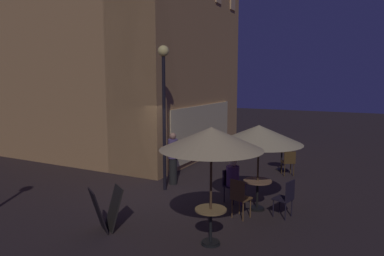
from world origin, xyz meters
TOP-DOWN VIEW (x-y plane):
  - ground_plane at (0.00, 0.00)m, footprint 60.00×60.00m
  - cafe_building at (3.24, 3.70)m, footprint 7.61×9.02m
  - street_lamp_near_corner at (0.20, 0.11)m, footprint 0.33×0.33m
  - menu_sandwich_board at (-2.89, -0.26)m, footprint 0.86×0.83m
  - cafe_table_0 at (-0.11, -2.89)m, footprint 0.73×0.73m
  - cafe_table_1 at (-2.43, -2.60)m, footprint 0.65×0.65m
  - cafe_table_2 at (4.20, -2.52)m, footprint 0.66×0.66m
  - patio_umbrella_0 at (-0.11, -2.89)m, footprint 2.21×2.21m
  - patio_umbrella_1 at (-2.43, -2.60)m, footprint 2.08×2.08m
  - cafe_chair_0 at (0.12, -2.04)m, footprint 0.49×0.49m
  - cafe_chair_1 at (-0.91, -2.68)m, footprint 0.49×0.49m
  - cafe_chair_2 at (-0.33, -3.68)m, footprint 0.50×0.50m
  - cafe_chair_3 at (3.52, -2.92)m, footprint 0.55×0.55m
  - patron_seated_0 at (0.08, -2.17)m, footprint 0.44×0.54m
  - patron_standing_1 at (0.82, 0.18)m, footprint 0.31×0.31m

SIDE VIEW (x-z plane):
  - ground_plane at x=0.00m, z-range 0.00..0.00m
  - menu_sandwich_board at x=-2.89m, z-range 0.02..0.97m
  - cafe_table_1 at x=-2.43m, z-range 0.14..0.89m
  - cafe_table_2 at x=4.20m, z-range 0.14..0.90m
  - cafe_chair_3 at x=3.52m, z-range 0.10..0.98m
  - cafe_chair_0 at x=0.12m, z-range 0.10..1.00m
  - cafe_chair_2 at x=-0.33m, z-range 0.09..1.03m
  - cafe_table_0 at x=-0.11m, z-range 0.18..0.96m
  - cafe_chair_1 at x=-0.91m, z-range 0.10..1.08m
  - patron_seated_0 at x=0.08m, z-range 0.09..1.32m
  - patron_standing_1 at x=0.82m, z-range 0.02..1.70m
  - patio_umbrella_0 at x=-0.11m, z-range 0.86..3.08m
  - patio_umbrella_1 at x=-2.43m, z-range 0.98..3.42m
  - street_lamp_near_corner at x=0.20m, z-range 0.86..5.20m
  - cafe_building at x=3.24m, z-range -0.01..8.90m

